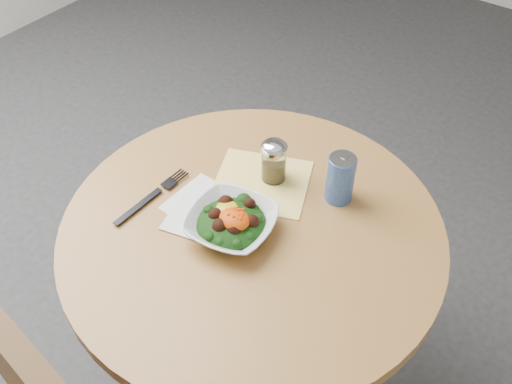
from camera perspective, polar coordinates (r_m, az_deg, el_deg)
ground at (r=1.96m, az=-0.28°, el=-18.11°), size 6.00×6.00×0.00m
table at (r=1.49m, az=-0.36°, el=-8.42°), size 0.90×0.90×0.75m
cloth_napkin at (r=1.43m, az=0.56°, el=0.98°), size 0.29×0.28×0.00m
paper_napkins at (r=1.37m, az=-5.28°, el=-1.77°), size 0.20×0.20×0.00m
salad_bowl at (r=1.30m, az=-2.48°, el=-3.06°), size 0.23×0.23×0.07m
fork at (r=1.41m, az=-10.16°, el=-0.28°), size 0.03×0.23×0.00m
spice_shaker at (r=1.40m, az=1.79°, el=3.11°), size 0.06×0.06×0.12m
beverage_can at (r=1.37m, az=8.43°, el=1.37°), size 0.07×0.07×0.13m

